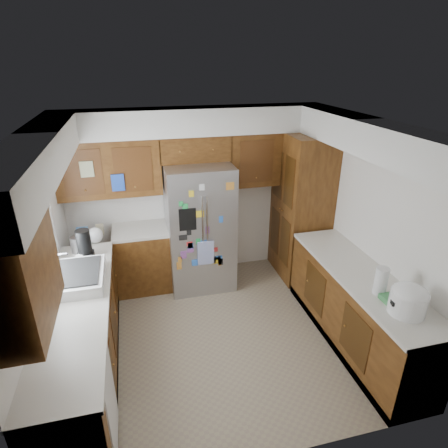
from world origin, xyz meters
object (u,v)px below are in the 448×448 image
(pantry, at_px, (301,208))
(paper_towel, at_px, (381,281))
(fridge, at_px, (200,227))
(rice_cooker, at_px, (409,299))

(pantry, relative_size, paper_towel, 7.43)
(paper_towel, bearing_deg, fridge, 125.24)
(paper_towel, bearing_deg, pantry, 88.42)
(rice_cooker, bearing_deg, paper_towel, 99.29)
(pantry, height_order, fridge, pantry)
(pantry, distance_m, paper_towel, 1.99)
(rice_cooker, distance_m, paper_towel, 0.34)
(pantry, height_order, rice_cooker, pantry)
(fridge, bearing_deg, paper_towel, -54.76)
(fridge, bearing_deg, rice_cooker, -57.77)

